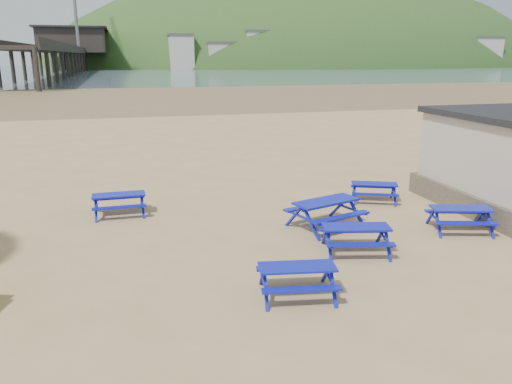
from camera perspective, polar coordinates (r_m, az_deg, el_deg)
name	(u,v)px	position (r m, az deg, el deg)	size (l,w,h in m)	color
ground	(260,243)	(13.52, 0.44, -5.80)	(400.00, 400.00, 0.00)	tan
wet_sand	(146,95)	(67.41, -12.42, 10.81)	(400.00, 400.00, 0.00)	olive
sea	(128,71)	(182.24, -14.44, 13.30)	(400.00, 400.00, 0.00)	#4A5D6A
picnic_table_blue_a	(119,204)	(16.31, -15.35, -1.37)	(1.63, 1.32, 0.68)	#190A92
picnic_table_blue_b	(374,192)	(17.67, 13.32, -0.03)	(1.90, 1.74, 0.65)	#190A92
picnic_table_blue_c	(326,214)	(14.70, 7.99, -2.49)	(2.36, 2.11, 0.83)	#190A92
picnic_table_blue_d	(297,281)	(10.59, 4.70, -10.08)	(1.79, 1.54, 0.67)	#190A92
picnic_table_blue_e	(356,239)	(13.01, 11.33, -5.31)	(1.96, 1.71, 0.71)	#190A92
pier	(73,54)	(190.94, -20.17, 14.57)	(24.00, 220.00, 39.29)	black
headland_town	(309,86)	(259.65, 6.13, 11.94)	(264.00, 144.00, 108.00)	#2D4C1E
picnic_table_blue_g	(460,219)	(15.44, 22.28, -2.90)	(1.98, 1.76, 0.70)	#190A92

